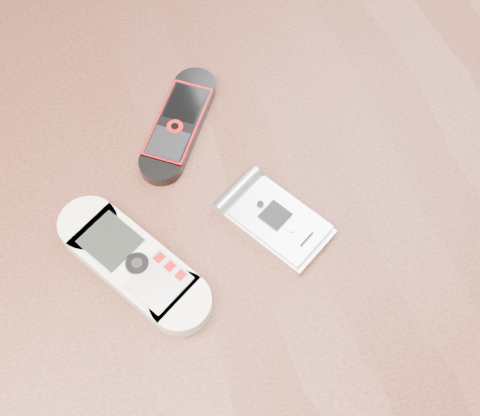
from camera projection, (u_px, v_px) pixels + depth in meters
The scene contains 5 objects.
ground at pixel (237, 398), 1.25m from camera, with size 4.00×4.00×0.00m, color #472B19.
table at pixel (235, 262), 0.68m from camera, with size 1.20×0.80×0.75m.
nokia_white at pixel (133, 263), 0.56m from camera, with size 0.05×0.16×0.02m, color silver.
nokia_black_red at pixel (179, 124), 0.63m from camera, with size 0.04×0.13×0.01m, color black.
motorola_razr at pixel (277, 221), 0.58m from camera, with size 0.05×0.10×0.02m, color silver.
Camera 1 is at (-0.08, -0.26, 1.28)m, focal length 50.00 mm.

